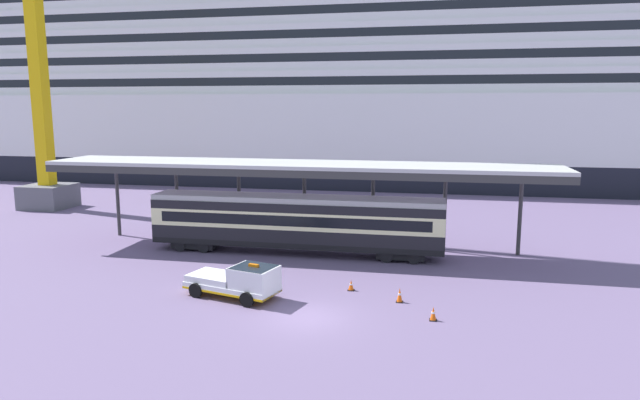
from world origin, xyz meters
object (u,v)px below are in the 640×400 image
Objects in this scene: cruise_ship at (391,80)px; traffic_cone_mid at (400,295)px; traffic_cone_near at (433,314)px; dockside_crane at (43,56)px; train_carriage at (296,222)px; service_truck at (240,280)px; traffic_cone_far at (351,285)px.

traffic_cone_mid is at bearing -84.85° from cruise_ship.
dockside_crane reaches higher than traffic_cone_near.
train_carriage reaches higher than service_truck.
cruise_ship is 8.31× the size of train_carriage.
cruise_ship is at bearing 92.06° from traffic_cone_far.
service_truck is 8.04× the size of traffic_cone_near.
train_carriage is at bearing -94.38° from cruise_ship.
traffic_cone_far is (1.78, -49.52, -13.69)m from cruise_ship.
dockside_crane is (-28.00, 22.42, 14.25)m from service_truck.
train_carriage is 3.70× the size of service_truck.
traffic_cone_mid is 1.27× the size of traffic_cone_far.
traffic_cone_mid is at bearing -47.94° from train_carriage.
train_carriage is at bearing 132.06° from traffic_cone_mid.
traffic_cone_near is (6.35, -53.22, -13.65)m from cruise_ship.
traffic_cone_near is 5.88m from traffic_cone_far.
traffic_cone_near is at bearing -6.81° from service_truck.
cruise_ship reaches higher than traffic_cone_mid.
train_carriage is 0.41× the size of dockside_crane.
traffic_cone_near is 0.88× the size of traffic_cone_mid.
cruise_ship is 275.61× the size of traffic_cone_far.
cruise_ship is at bearing 85.64° from service_truck.
traffic_cone_near is (9.59, -10.96, -1.96)m from train_carriage.
train_carriage is at bearing 131.19° from traffic_cone_near.
traffic_cone_far is at bearing 141.04° from traffic_cone_near.
traffic_cone_far is at bearing -55.36° from train_carriage.
cruise_ship is 247.44× the size of traffic_cone_near.
dockside_crane reaches higher than traffic_cone_far.
dockside_crane is at bearing 148.31° from traffic_cone_near.
service_truck is at bearing -156.75° from traffic_cone_far.
cruise_ship is 43.56m from dockside_crane.
traffic_cone_near is 47.42m from dockside_crane.
train_carriage is 11.84m from traffic_cone_mid.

